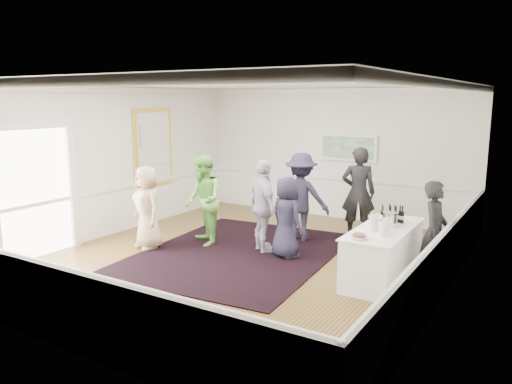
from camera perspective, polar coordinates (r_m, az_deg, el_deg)
The scene contains 23 objects.
floor at distance 9.39m, azimuth -1.10°, elevation -7.67°, with size 8.00×8.00×0.00m, color brown.
ceiling at distance 8.91m, azimuth -1.17°, elevation 12.25°, with size 7.00×8.00×0.02m, color white.
wall_left at distance 11.28m, azimuth -16.29°, elevation 3.35°, with size 0.02×8.00×3.20m, color white.
wall_right at distance 7.73m, azimuth 21.26°, elevation -0.15°, with size 0.02×8.00×3.20m, color white.
wall_back at distance 12.54m, azimuth 8.82°, elevation 4.35°, with size 7.00×0.02×3.20m, color white.
wall_front at distance 6.11m, azimuth -21.90°, elevation -2.93°, with size 7.00×0.02×3.20m, color white.
wainscoting at distance 9.24m, azimuth -1.11°, elevation -4.72°, with size 7.00×8.00×1.00m, color white, non-canonical shape.
mirror at distance 12.13m, azimuth -11.64°, elevation 5.00°, with size 0.05×1.25×1.85m.
doorway at distance 10.10m, azimuth -24.01°, elevation 0.99°, with size 0.10×1.78×2.56m.
landscape_painting at distance 12.32m, azimuth 10.47°, elevation 5.03°, with size 1.44×0.06×0.66m.
area_rug at distance 9.72m, azimuth -2.00°, elevation -6.96°, with size 3.43×4.50×0.02m, color black.
serving_table at distance 8.55m, azimuth 14.32°, elevation -6.79°, with size 0.82×2.14×0.87m.
bartender at distance 8.56m, azimuth 19.73°, elevation -4.32°, with size 0.61×0.40×1.66m, color black.
guest_tan at distance 10.08m, azimuth -12.33°, elevation -1.73°, with size 0.81×0.53×1.66m, color tan.
guest_green at distance 10.15m, azimuth -6.05°, elevation -0.95°, with size 0.89×0.70×1.84m, color #72C44E.
guest_lilac at distance 9.61m, azimuth 0.85°, elevation -1.64°, with size 1.06×0.44×1.81m, color #B3ACC1.
guest_dark_a at distance 10.44m, azimuth 5.16°, elevation -0.58°, with size 1.20×0.69×1.85m, color #1F1D30.
guest_dark_b at distance 10.82m, azimuth 11.62°, elevation -0.07°, with size 0.71×0.47×1.95m, color black.
guest_navy at distance 9.32m, azimuth 3.51°, elevation -2.90°, with size 0.75×0.49×1.54m, color #1F1D30.
wine_bottles at distance 8.82m, azimuth 15.44°, elevation -2.38°, with size 0.39×0.23×0.31m.
juice_pitchers at distance 8.16m, azimuth 13.88°, elevation -3.60°, with size 0.38×0.52×0.24m.
ice_bucket at distance 8.54m, azimuth 15.08°, elevation -3.07°, with size 0.26×0.26×0.24m, color silver.
nut_bowl at distance 7.69m, azimuth 11.70°, elevation -5.01°, with size 0.25×0.25×0.08m.
Camera 1 is at (4.82, -7.49, 2.96)m, focal length 35.00 mm.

